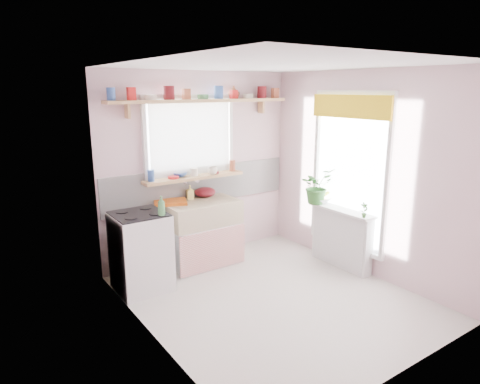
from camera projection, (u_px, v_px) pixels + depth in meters
room at (273, 161)px, 5.49m from camera, size 3.20×3.20×3.20m
sink_unit at (202, 232)px, 5.61m from camera, size 0.95×0.65×1.11m
cooker at (141, 251)px, 4.88m from camera, size 0.58×0.58×0.93m
radiator_ledge at (341, 237)px, 5.55m from camera, size 0.22×0.95×0.78m
windowsill at (194, 177)px, 5.59m from camera, size 1.40×0.22×0.04m
pine_shelf at (203, 101)px, 5.44m from camera, size 2.52×0.24×0.04m
shelf_crockery at (203, 95)px, 5.42m from camera, size 2.47×0.11×0.12m
sill_crockery at (194, 172)px, 5.58m from camera, size 1.35×0.11×0.12m
dish_tray at (170, 202)px, 5.42m from camera, size 0.48×0.43×0.04m
colander at (205, 192)px, 5.76m from camera, size 0.32×0.32×0.13m
jade_plant at (317, 186)px, 5.68m from camera, size 0.44×0.39×0.47m
fruit_bowl at (320, 200)px, 5.76m from camera, size 0.32×0.32×0.07m
herb_pot at (364, 210)px, 5.07m from camera, size 0.11×0.09×0.19m
soap_bottle_sink at (190, 192)px, 5.63m from camera, size 0.10×0.11×0.19m
sill_cup at (213, 171)px, 5.66m from camera, size 0.17×0.17×0.10m
sill_bowl at (179, 174)px, 5.53m from camera, size 0.23×0.23×0.06m
shelf_vase at (234, 92)px, 5.74m from camera, size 0.18×0.18×0.17m
cooker_bottle at (161, 206)px, 4.68m from camera, size 0.10×0.10×0.22m
fruit at (320, 195)px, 5.76m from camera, size 0.20×0.14×0.10m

